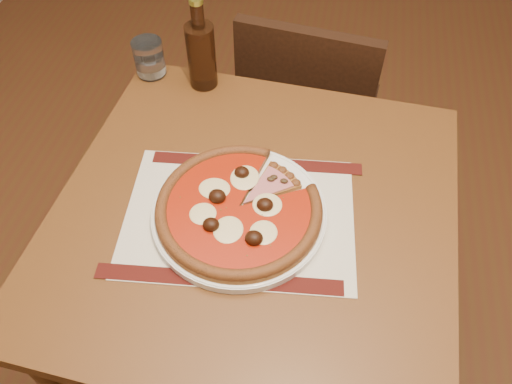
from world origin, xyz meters
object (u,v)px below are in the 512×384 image
at_px(plate, 239,213).
at_px(pizza, 239,207).
at_px(table, 254,237).
at_px(water_glass, 149,58).
at_px(chair_far, 307,112).
at_px(bottle, 201,53).

relative_size(plate, pizza, 1.06).
bearing_deg(plate, pizza, -123.73).
distance_m(table, pizza, 0.14).
height_order(plate, water_glass, water_glass).
bearing_deg(table, chair_far, 84.98).
relative_size(plate, water_glass, 3.76).
xyz_separation_m(plate, water_glass, (-0.32, 0.40, 0.03)).
xyz_separation_m(chair_far, bottle, (-0.25, -0.25, 0.36)).
height_order(water_glass, bottle, bottle).
bearing_deg(bottle, table, -61.32).
bearing_deg(bottle, chair_far, 44.28).
relative_size(chair_far, plate, 2.42).
distance_m(table, bottle, 0.46).
bearing_deg(plate, table, 44.07).
height_order(table, chair_far, chair_far).
relative_size(chair_far, pizza, 2.56).
relative_size(chair_far, water_glass, 9.09).
distance_m(pizza, bottle, 0.43).
xyz_separation_m(pizza, bottle, (-0.17, 0.39, 0.06)).
relative_size(pizza, water_glass, 3.56).
height_order(pizza, water_glass, water_glass).
bearing_deg(chair_far, plate, 90.03).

